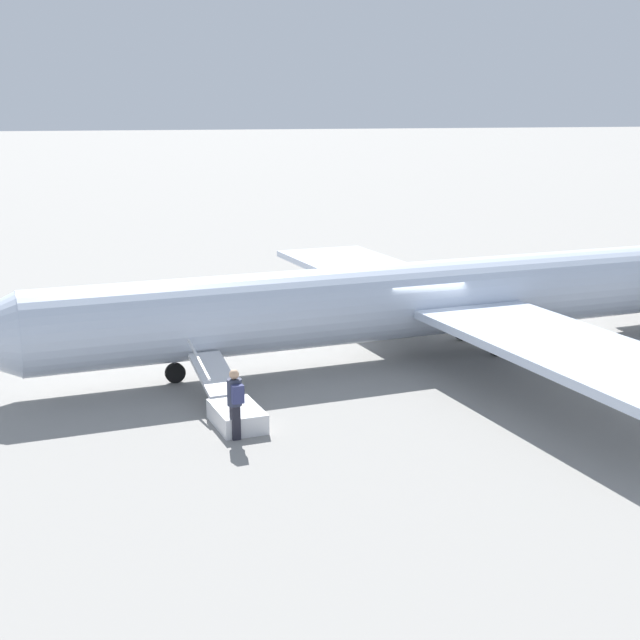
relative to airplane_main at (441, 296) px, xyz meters
The scene contains 4 objects.
ground_plane 2.07m from the airplane_main, ahead, with size 600.00×600.00×0.00m, color gray.
airplane_main is the anchor object (origin of this frame).
boarding_stairs 9.08m from the airplane_main, 30.23° to the left, with size 1.41×4.09×1.60m.
passenger 9.85m from the airplane_main, 36.31° to the left, with size 0.36×0.55×1.74m.
Camera 1 is at (10.84, 25.69, 7.79)m, focal length 50.00 mm.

